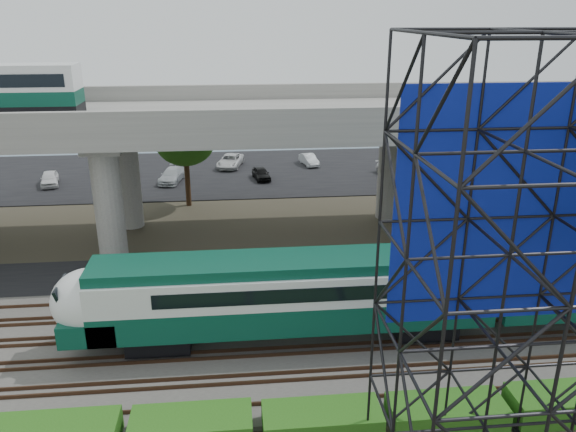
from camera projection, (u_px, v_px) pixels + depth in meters
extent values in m
plane|color=#474233|center=(286.00, 368.00, 25.90)|extent=(140.00, 140.00, 0.00)
cube|color=slate|center=(282.00, 342.00, 27.73)|extent=(90.00, 12.00, 0.20)
cube|color=black|center=(270.00, 270.00, 35.70)|extent=(90.00, 5.00, 0.08)
cube|color=black|center=(254.00, 172.00, 57.68)|extent=(90.00, 18.00, 0.08)
cube|color=#42586D|center=(248.00, 130.00, 78.26)|extent=(140.00, 40.00, 0.03)
cube|color=#472D1E|center=(292.00, 401.00, 23.26)|extent=(90.00, 0.08, 0.16)
cube|color=#472D1E|center=(288.00, 380.00, 24.60)|extent=(90.00, 0.08, 0.16)
cube|color=#472D1E|center=(287.00, 372.00, 25.13)|extent=(90.00, 0.08, 0.16)
cube|color=#472D1E|center=(284.00, 354.00, 26.47)|extent=(90.00, 0.08, 0.16)
cube|color=#472D1E|center=(283.00, 347.00, 27.00)|extent=(90.00, 0.08, 0.16)
cube|color=#472D1E|center=(281.00, 332.00, 28.34)|extent=(90.00, 0.08, 0.16)
cube|color=#472D1E|center=(280.00, 326.00, 28.87)|extent=(90.00, 0.08, 0.16)
cube|color=#472D1E|center=(277.00, 312.00, 30.21)|extent=(90.00, 0.08, 0.16)
cube|color=#472D1E|center=(277.00, 307.00, 30.74)|extent=(90.00, 0.08, 0.16)
cube|color=#472D1E|center=(275.00, 294.00, 32.08)|extent=(90.00, 0.08, 0.16)
cube|color=black|center=(160.00, 336.00, 26.95)|extent=(3.00, 2.20, 0.90)
cube|color=black|center=(423.00, 323.00, 28.15)|extent=(3.00, 2.20, 0.90)
cube|color=#094231|center=(294.00, 309.00, 27.15)|extent=(19.00, 3.00, 1.40)
cube|color=silver|center=(294.00, 282.00, 26.66)|extent=(19.00, 3.00, 1.50)
cube|color=#094231|center=(294.00, 263.00, 26.31)|extent=(19.00, 2.60, 0.50)
cube|color=black|center=(315.00, 280.00, 26.73)|extent=(15.00, 3.06, 0.70)
ellipsoid|color=silver|center=(91.00, 302.00, 25.97)|extent=(3.60, 3.00, 3.20)
cube|color=#094231|center=(93.00, 321.00, 26.33)|extent=(2.60, 3.00, 1.10)
cube|color=black|center=(65.00, 293.00, 25.69)|extent=(0.48, 2.00, 1.09)
cube|color=#094231|center=(572.00, 277.00, 28.10)|extent=(8.00, 3.00, 3.40)
cube|color=#9E9B93|center=(263.00, 120.00, 37.92)|extent=(80.00, 12.00, 1.20)
cube|color=#9E9B93|center=(269.00, 118.00, 32.15)|extent=(80.00, 0.50, 1.10)
cube|color=#9E9B93|center=(259.00, 92.00, 42.90)|extent=(80.00, 0.50, 1.10)
cylinder|color=#9E9B93|center=(109.00, 206.00, 35.29)|extent=(1.80, 1.80, 8.00)
cylinder|color=#9E9B93|center=(128.00, 176.00, 41.84)|extent=(1.80, 1.80, 8.00)
cube|color=#9E9B93|center=(113.00, 136.00, 37.30)|extent=(2.40, 9.00, 0.60)
cylinder|color=#9E9B93|center=(418.00, 196.00, 37.14)|extent=(1.80, 1.80, 8.00)
cylinder|color=#9E9B93|center=(390.00, 169.00, 43.69)|extent=(1.80, 1.80, 8.00)
cube|color=#9E9B93|center=(406.00, 130.00, 39.15)|extent=(2.40, 9.00, 0.60)
cube|color=#0D1D94|center=(511.00, 208.00, 18.75)|extent=(8.10, 0.08, 8.25)
cube|color=#215413|center=(192.00, 429.00, 21.31)|extent=(4.60, 1.80, 1.15)
cube|color=#215413|center=(322.00, 421.00, 21.79)|extent=(4.60, 1.80, 1.03)
cube|color=#215413|center=(446.00, 413.00, 22.26)|extent=(4.60, 1.80, 1.01)
cube|color=#215413|center=(566.00, 404.00, 22.70)|extent=(4.60, 1.80, 1.12)
cylinder|color=#382314|center=(473.00, 217.00, 38.06)|extent=(0.44, 0.44, 4.80)
ellipsoid|color=#215413|center=(479.00, 171.00, 36.96)|extent=(4.94, 4.94, 4.18)
cylinder|color=#382314|center=(187.00, 178.00, 46.96)|extent=(0.44, 0.44, 4.80)
ellipsoid|color=#215413|center=(185.00, 140.00, 45.87)|extent=(4.94, 4.94, 4.18)
imported|color=white|center=(50.00, 178.00, 52.84)|extent=(2.36, 4.04, 1.29)
imported|color=#A9ABB1|center=(110.00, 164.00, 57.96)|extent=(1.26, 3.56, 1.17)
imported|color=#B9BDC1|center=(172.00, 175.00, 53.89)|extent=(2.64, 4.74, 1.30)
imported|color=silver|center=(230.00, 161.00, 59.08)|extent=(3.17, 5.06, 1.30)
imported|color=black|center=(261.00, 173.00, 54.71)|extent=(1.95, 3.60, 1.16)
imported|color=silver|center=(309.00, 160.00, 59.89)|extent=(1.93, 3.65, 1.14)
imported|color=silver|center=(391.00, 170.00, 55.90)|extent=(2.46, 4.34, 1.19)
imported|color=#9EA0A5|center=(420.00, 156.00, 60.98)|extent=(3.15, 5.06, 1.31)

